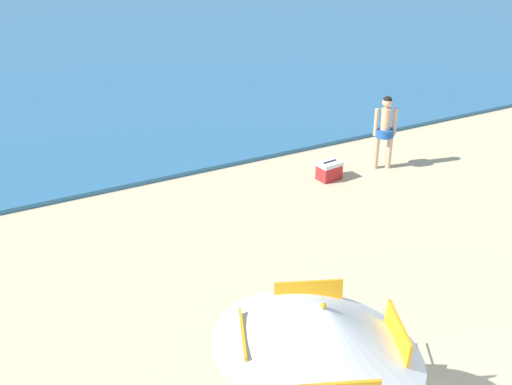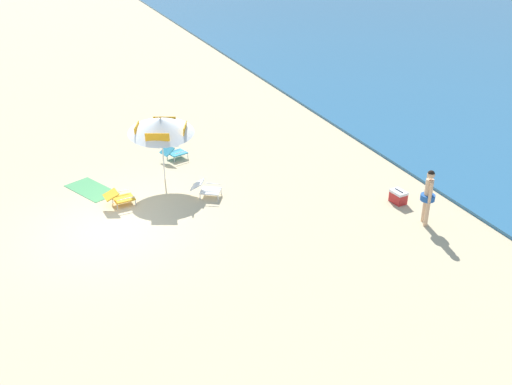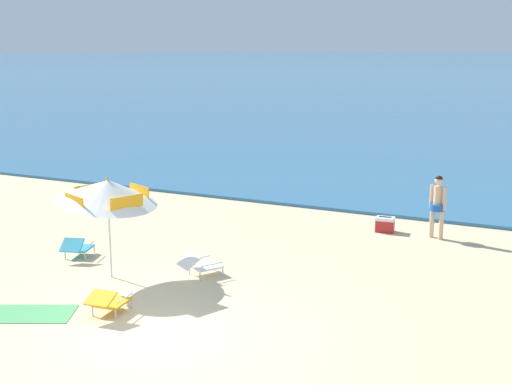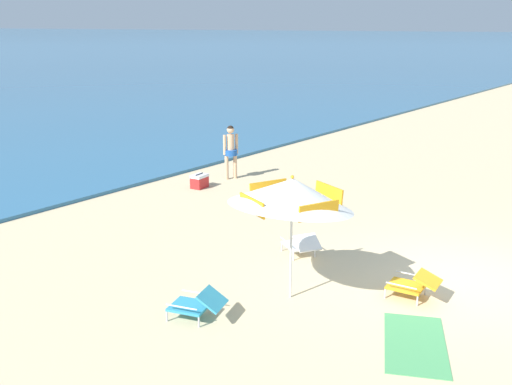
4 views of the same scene
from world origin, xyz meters
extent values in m
plane|color=#D1BA8E|center=(0.00, 0.00, 0.00)|extent=(800.00, 800.00, 0.00)
cylinder|color=silver|center=(-2.63, 2.12, 1.08)|extent=(0.04, 0.04, 2.16)
cone|color=white|center=(-2.63, 2.12, 1.92)|extent=(2.45, 2.42, 0.75)
cube|color=orange|center=(-2.33, 2.83, 1.81)|extent=(0.72, 0.34, 0.27)
cube|color=orange|center=(-3.34, 2.42, 1.81)|extent=(0.34, 0.72, 0.27)
cube|color=orange|center=(-2.92, 1.41, 1.81)|extent=(0.72, 0.34, 0.27)
cube|color=orange|center=(-1.92, 1.83, 1.81)|extent=(0.34, 0.72, 0.27)
sphere|color=orange|center=(-2.63, 2.12, 2.19)|extent=(0.06, 0.06, 0.06)
cube|color=gold|center=(-1.37, 0.53, 0.20)|extent=(0.59, 0.66, 0.04)
cube|color=gold|center=(-1.33, 0.16, 0.42)|extent=(0.54, 0.46, 0.18)
cylinder|color=silver|center=(-1.65, 0.78, 0.09)|extent=(0.03, 0.03, 0.18)
cylinder|color=silver|center=(-1.16, 0.84, 0.09)|extent=(0.03, 0.03, 0.18)
cylinder|color=silver|center=(-1.58, 0.22, 0.09)|extent=(0.03, 0.03, 0.18)
cylinder|color=silver|center=(-1.09, 0.27, 0.09)|extent=(0.03, 0.03, 0.18)
cylinder|color=silver|center=(-1.65, 0.50, 0.32)|extent=(0.09, 0.54, 0.02)
cylinder|color=silver|center=(-1.09, 0.56, 0.32)|extent=(0.09, 0.54, 0.02)
cube|color=white|center=(-0.85, 3.14, 0.20)|extent=(0.75, 0.78, 0.04)
cube|color=white|center=(-1.06, 2.79, 0.40)|extent=(0.61, 0.57, 0.26)
cylinder|color=silver|center=(-0.92, 3.51, 0.09)|extent=(0.03, 0.03, 0.18)
cylinder|color=silver|center=(-0.49, 3.27, 0.09)|extent=(0.03, 0.03, 0.18)
cylinder|color=silver|center=(-1.21, 3.02, 0.09)|extent=(0.03, 0.03, 0.18)
cylinder|color=silver|center=(-0.78, 2.77, 0.09)|extent=(0.03, 0.03, 0.18)
cylinder|color=silver|center=(-1.09, 3.29, 0.32)|extent=(0.29, 0.48, 0.02)
cylinder|color=silver|center=(-0.61, 3.00, 0.32)|extent=(0.29, 0.48, 0.02)
cube|color=teal|center=(-4.25, 3.00, 0.20)|extent=(0.68, 0.73, 0.04)
cube|color=teal|center=(-4.13, 2.61, 0.40)|extent=(0.58, 0.50, 0.26)
cylinder|color=silver|center=(-4.57, 3.20, 0.09)|extent=(0.03, 0.03, 0.18)
cylinder|color=silver|center=(-4.11, 3.35, 0.09)|extent=(0.03, 0.03, 0.18)
cylinder|color=silver|center=(-4.40, 2.66, 0.09)|extent=(0.03, 0.03, 0.18)
cylinder|color=silver|center=(-3.93, 2.80, 0.09)|extent=(0.03, 0.03, 0.18)
cylinder|color=silver|center=(-4.52, 2.92, 0.32)|extent=(0.19, 0.52, 0.02)
cylinder|color=silver|center=(-3.99, 3.09, 0.32)|extent=(0.19, 0.52, 0.02)
cylinder|color=#D8A87F|center=(3.23, 8.23, 0.41)|extent=(0.12, 0.12, 0.82)
cylinder|color=#D8A87F|center=(2.97, 8.35, 0.41)|extent=(0.12, 0.12, 0.82)
cylinder|color=#1E51A3|center=(3.10, 8.29, 0.84)|extent=(0.41, 0.41, 0.17)
cylinder|color=#D8A87F|center=(3.10, 8.29, 1.11)|extent=(0.22, 0.22, 0.58)
cylinder|color=#D8A87F|center=(3.29, 8.21, 1.09)|extent=(0.09, 0.09, 0.61)
cylinder|color=#D8A87F|center=(2.91, 8.38, 1.09)|extent=(0.09, 0.09, 0.61)
sphere|color=#D8A87F|center=(3.10, 8.29, 1.54)|extent=(0.22, 0.22, 0.22)
sphere|color=black|center=(3.10, 8.29, 1.57)|extent=(0.20, 0.20, 0.20)
cube|color=red|center=(1.72, 8.35, 0.16)|extent=(0.52, 0.39, 0.32)
cube|color=white|center=(1.72, 8.35, 0.36)|extent=(0.53, 0.40, 0.08)
cylinder|color=black|center=(1.72, 8.35, 0.42)|extent=(0.34, 0.06, 0.02)
cube|color=#4C9E5B|center=(-2.79, -0.26, 0.01)|extent=(2.01, 1.60, 0.01)
camera|label=1|loc=(-5.54, -2.00, 5.87)|focal=44.93mm
camera|label=2|loc=(14.59, -1.67, 8.20)|focal=40.36mm
camera|label=3|loc=(6.28, -8.96, 4.89)|focal=47.07mm
camera|label=4|loc=(-10.51, -3.20, 4.62)|focal=41.42mm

